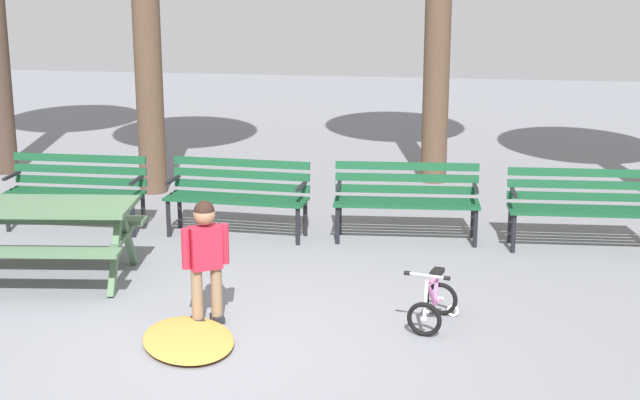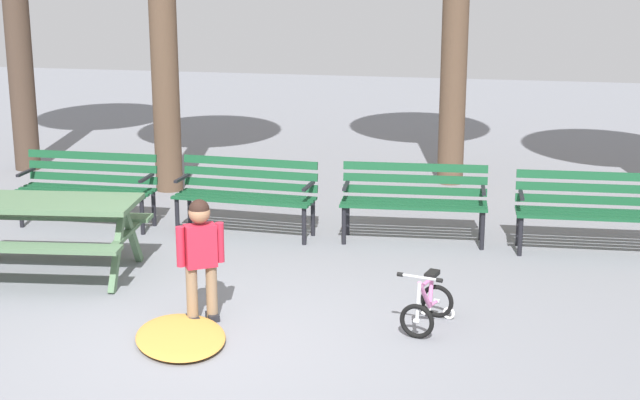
{
  "view_description": "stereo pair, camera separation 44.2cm",
  "coord_description": "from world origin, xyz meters",
  "px_view_note": "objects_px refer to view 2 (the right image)",
  "views": [
    {
      "loc": [
        1.93,
        -6.84,
        3.06
      ],
      "look_at": [
        0.61,
        1.63,
        0.85
      ],
      "focal_mm": 52.81,
      "sensor_mm": 36.0,
      "label": 1
    },
    {
      "loc": [
        2.37,
        -6.76,
        3.06
      ],
      "look_at": [
        0.61,
        1.63,
        0.85
      ],
      "focal_mm": 52.81,
      "sensor_mm": 36.0,
      "label": 2
    }
  ],
  "objects_px": {
    "picnic_table": "(46,217)",
    "kids_bicycle": "(428,305)",
    "park_bench_far_left": "(89,183)",
    "park_bench_far_right": "(592,206)",
    "park_bench_left": "(247,190)",
    "child_standing": "(201,250)",
    "park_bench_right": "(414,196)"
  },
  "relations": [
    {
      "from": "picnic_table",
      "to": "park_bench_right",
      "type": "xyz_separation_m",
      "value": [
        3.41,
        1.92,
        -0.08
      ]
    },
    {
      "from": "picnic_table",
      "to": "park_bench_right",
      "type": "height_order",
      "value": "park_bench_right"
    },
    {
      "from": "park_bench_left",
      "to": "child_standing",
      "type": "bearing_deg",
      "value": -82.11
    },
    {
      "from": "picnic_table",
      "to": "kids_bicycle",
      "type": "distance_m",
      "value": 3.89
    },
    {
      "from": "picnic_table",
      "to": "park_bench_far_right",
      "type": "bearing_deg",
      "value": 19.52
    },
    {
      "from": "park_bench_left",
      "to": "kids_bicycle",
      "type": "height_order",
      "value": "park_bench_left"
    },
    {
      "from": "child_standing",
      "to": "park_bench_far_right",
      "type": "bearing_deg",
      "value": 38.85
    },
    {
      "from": "park_bench_left",
      "to": "park_bench_far_right",
      "type": "height_order",
      "value": "same"
    },
    {
      "from": "picnic_table",
      "to": "kids_bicycle",
      "type": "xyz_separation_m",
      "value": [
        3.82,
        -0.61,
        -0.39
      ]
    },
    {
      "from": "picnic_table",
      "to": "park_bench_right",
      "type": "distance_m",
      "value": 3.92
    },
    {
      "from": "park_bench_far_left",
      "to": "kids_bicycle",
      "type": "relative_size",
      "value": 2.61
    },
    {
      "from": "park_bench_far_right",
      "to": "kids_bicycle",
      "type": "bearing_deg",
      "value": -120.99
    },
    {
      "from": "park_bench_far_left",
      "to": "park_bench_left",
      "type": "bearing_deg",
      "value": 1.29
    },
    {
      "from": "picnic_table",
      "to": "park_bench_far_right",
      "type": "relative_size",
      "value": 1.2
    },
    {
      "from": "park_bench_far_right",
      "to": "park_bench_left",
      "type": "bearing_deg",
      "value": -178.71
    },
    {
      "from": "park_bench_far_left",
      "to": "park_bench_far_right",
      "type": "bearing_deg",
      "value": 1.29
    },
    {
      "from": "park_bench_far_left",
      "to": "picnic_table",
      "type": "bearing_deg",
      "value": -77.77
    },
    {
      "from": "picnic_table",
      "to": "park_bench_far_right",
      "type": "height_order",
      "value": "park_bench_far_right"
    },
    {
      "from": "child_standing",
      "to": "kids_bicycle",
      "type": "bearing_deg",
      "value": 7.71
    },
    {
      "from": "park_bench_left",
      "to": "park_bench_right",
      "type": "height_order",
      "value": "same"
    },
    {
      "from": "child_standing",
      "to": "park_bench_right",
      "type": "bearing_deg",
      "value": 61.43
    },
    {
      "from": "child_standing",
      "to": "kids_bicycle",
      "type": "height_order",
      "value": "child_standing"
    },
    {
      "from": "picnic_table",
      "to": "kids_bicycle",
      "type": "height_order",
      "value": "picnic_table"
    },
    {
      "from": "park_bench_right",
      "to": "park_bench_far_left",
      "type": "bearing_deg",
      "value": -177.56
    },
    {
      "from": "picnic_table",
      "to": "park_bench_left",
      "type": "height_order",
      "value": "park_bench_left"
    },
    {
      "from": "park_bench_left",
      "to": "child_standing",
      "type": "xyz_separation_m",
      "value": [
        0.37,
        -2.67,
        0.13
      ]
    },
    {
      "from": "park_bench_left",
      "to": "park_bench_right",
      "type": "xyz_separation_m",
      "value": [
        1.89,
        0.12,
        0.0
      ]
    },
    {
      "from": "park_bench_left",
      "to": "kids_bicycle",
      "type": "xyz_separation_m",
      "value": [
        2.29,
        -2.41,
        -0.31
      ]
    },
    {
      "from": "kids_bicycle",
      "to": "park_bench_far_right",
      "type": "bearing_deg",
      "value": 59.01
    },
    {
      "from": "park_bench_far_left",
      "to": "park_bench_left",
      "type": "xyz_separation_m",
      "value": [
        1.91,
        0.04,
        0.0
      ]
    },
    {
      "from": "picnic_table",
      "to": "park_bench_far_right",
      "type": "xyz_separation_m",
      "value": [
        5.31,
        1.88,
        -0.08
      ]
    },
    {
      "from": "park_bench_right",
      "to": "park_bench_far_right",
      "type": "xyz_separation_m",
      "value": [
        1.9,
        -0.03,
        0.0
      ]
    }
  ]
}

